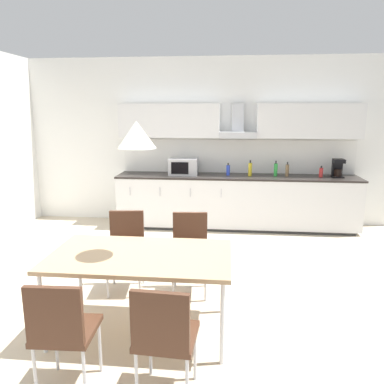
% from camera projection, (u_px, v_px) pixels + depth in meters
% --- Properties ---
extents(ground_plane, '(8.73, 8.21, 0.02)m').
position_uv_depth(ground_plane, '(170.00, 290.00, 4.20)').
color(ground_plane, beige).
extents(wall_back, '(6.98, 0.10, 2.87)m').
position_uv_depth(wall_back, '(193.00, 142.00, 6.61)').
color(wall_back, white).
rests_on(wall_back, ground_plane).
extents(kitchen_counter, '(4.03, 0.68, 0.90)m').
position_uv_depth(kitchen_counter, '(236.00, 201.00, 6.38)').
color(kitchen_counter, '#333333').
rests_on(kitchen_counter, ground_plane).
extents(backsplash_tile, '(4.01, 0.02, 0.58)m').
position_uv_depth(backsplash_tile, '(237.00, 156.00, 6.53)').
color(backsplash_tile, silver).
rests_on(backsplash_tile, kitchen_counter).
extents(upper_wall_cabinets, '(4.01, 0.40, 0.56)m').
position_uv_depth(upper_wall_cabinets, '(238.00, 121.00, 6.25)').
color(upper_wall_cabinets, silver).
extents(microwave, '(0.48, 0.35, 0.28)m').
position_uv_depth(microwave, '(183.00, 167.00, 6.34)').
color(microwave, '#ADADB2').
rests_on(microwave, kitchen_counter).
extents(coffee_maker, '(0.18, 0.19, 0.30)m').
position_uv_depth(coffee_maker, '(338.00, 168.00, 6.12)').
color(coffee_maker, black).
rests_on(coffee_maker, kitchen_counter).
extents(bottle_red, '(0.06, 0.06, 0.18)m').
position_uv_depth(bottle_red, '(321.00, 172.00, 6.13)').
color(bottle_red, red).
rests_on(bottle_red, kitchen_counter).
extents(bottle_green, '(0.06, 0.06, 0.26)m').
position_uv_depth(bottle_green, '(276.00, 170.00, 6.23)').
color(bottle_green, green).
rests_on(bottle_green, kitchen_counter).
extents(bottle_blue, '(0.06, 0.06, 0.21)m').
position_uv_depth(bottle_blue, '(228.00, 170.00, 6.31)').
color(bottle_blue, blue).
rests_on(bottle_blue, kitchen_counter).
extents(bottle_yellow, '(0.06, 0.06, 0.26)m').
position_uv_depth(bottle_yellow, '(250.00, 169.00, 6.24)').
color(bottle_yellow, yellow).
rests_on(bottle_yellow, kitchen_counter).
extents(bottle_brown, '(0.06, 0.06, 0.24)m').
position_uv_depth(bottle_brown, '(287.00, 170.00, 6.21)').
color(bottle_brown, brown).
rests_on(bottle_brown, kitchen_counter).
extents(dining_table, '(1.58, 0.90, 0.74)m').
position_uv_depth(dining_table, '(140.00, 259.00, 3.27)').
color(dining_table, tan).
rests_on(dining_table, ground_plane).
extents(chair_far_left, '(0.44, 0.44, 0.87)m').
position_uv_depth(chair_far_left, '(126.00, 242.00, 4.15)').
color(chair_far_left, '#4C2D1E').
rests_on(chair_far_left, ground_plane).
extents(chair_far_right, '(0.43, 0.43, 0.87)m').
position_uv_depth(chair_far_right, '(190.00, 245.00, 4.08)').
color(chair_far_right, '#4C2D1E').
rests_on(chair_far_right, ground_plane).
extents(chair_near_left, '(0.41, 0.41, 0.87)m').
position_uv_depth(chair_near_left, '(62.00, 326.00, 2.53)').
color(chair_near_left, '#4C2D1E').
rests_on(chair_near_left, ground_plane).
extents(chair_near_right, '(0.42, 0.42, 0.87)m').
position_uv_depth(chair_near_right, '(164.00, 332.00, 2.47)').
color(chair_near_right, '#4C2D1E').
rests_on(chair_near_right, ground_plane).
extents(pendant_lamp, '(0.32, 0.32, 0.22)m').
position_uv_depth(pendant_lamp, '(137.00, 135.00, 3.05)').
color(pendant_lamp, silver).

